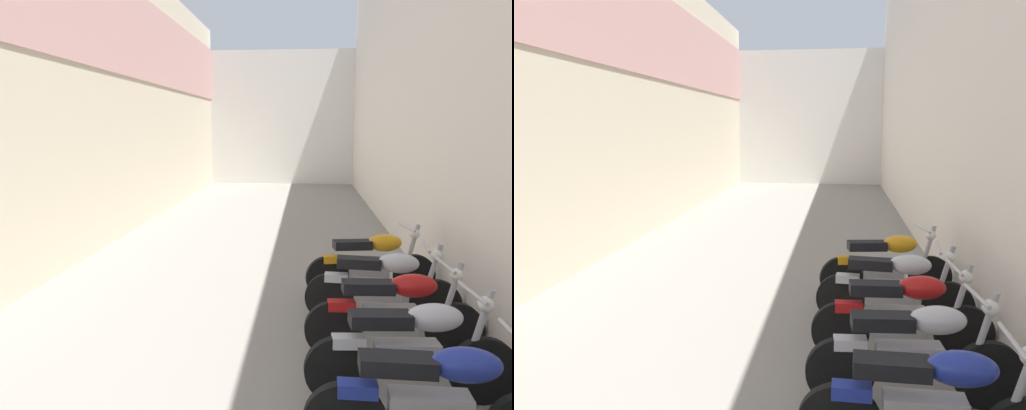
{
  "view_description": "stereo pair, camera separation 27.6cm",
  "coord_description": "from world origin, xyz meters",
  "views": [
    {
      "loc": [
        1.05,
        0.59,
        2.39
      ],
      "look_at": [
        0.37,
        7.4,
        1.32
      ],
      "focal_mm": 35.44,
      "sensor_mm": 36.0,
      "label": 1
    },
    {
      "loc": [
        1.33,
        0.63,
        2.39
      ],
      "look_at": [
        0.37,
        7.4,
        1.32
      ],
      "focal_mm": 35.44,
      "sensor_mm": 36.0,
      "label": 2
    }
  ],
  "objects": [
    {
      "name": "motorcycle_fifth",
      "position": [
        1.99,
        4.8,
        0.5
      ],
      "size": [
        1.85,
        0.58,
        1.04
      ],
      "color": "black",
      "rests_on": "ground"
    },
    {
      "name": "building_left",
      "position": [
        -3.12,
        10.76,
        3.13
      ],
      "size": [
        0.45,
        21.62,
        6.2
      ],
      "color": "beige",
      "rests_on": "ground"
    },
    {
      "name": "building_far_end",
      "position": [
        0.0,
        22.62,
        2.72
      ],
      "size": [
        8.85,
        2.0,
        5.44
      ],
      "primitive_type": "cube",
      "color": "silver",
      "rests_on": "ground"
    },
    {
      "name": "motorcycle_fourth",
      "position": [
        1.99,
        3.95,
        0.5
      ],
      "size": [
        1.85,
        0.58,
        1.04
      ],
      "color": "black",
      "rests_on": "ground"
    },
    {
      "name": "motorcycle_eighth",
      "position": [
        1.99,
        7.57,
        0.5
      ],
      "size": [
        1.83,
        0.58,
        1.04
      ],
      "color": "black",
      "rests_on": "ground"
    },
    {
      "name": "motorcycle_seventh",
      "position": [
        1.99,
        6.56,
        0.5
      ],
      "size": [
        1.85,
        0.58,
        1.04
      ],
      "color": "black",
      "rests_on": "ground"
    },
    {
      "name": "building_right",
      "position": [
        3.13,
        10.81,
        3.71
      ],
      "size": [
        0.45,
        21.62,
        7.41
      ],
      "color": "beige",
      "rests_on": "ground"
    },
    {
      "name": "ground_plane",
      "position": [
        0.0,
        8.81,
        0.0
      ],
      "size": [
        37.62,
        37.62,
        0.0
      ],
      "primitive_type": "plane",
      "color": "gray"
    },
    {
      "name": "motorcycle_sixth",
      "position": [
        1.99,
        5.67,
        0.5
      ],
      "size": [
        1.85,
        0.58,
        1.04
      ],
      "color": "black",
      "rests_on": "ground"
    }
  ]
}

